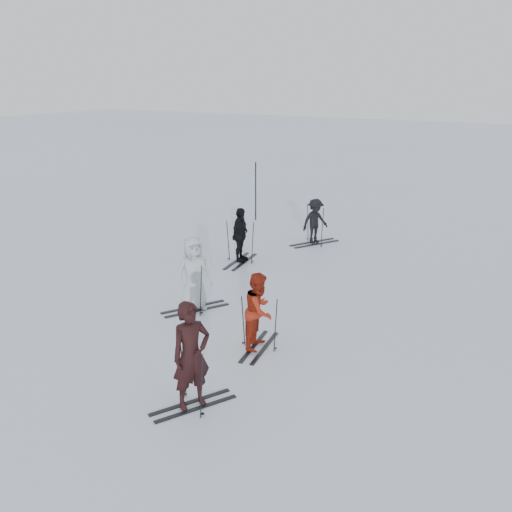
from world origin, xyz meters
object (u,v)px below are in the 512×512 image
at_px(skier_near_dark, 191,357).
at_px(skier_uphill_far, 315,222).
at_px(skier_uphill_left, 240,236).
at_px(skier_red, 259,312).
at_px(skier_grey, 194,274).
at_px(piste_marker, 256,191).

relative_size(skier_near_dark, skier_uphill_far, 1.26).
bearing_deg(skier_uphill_left, skier_red, -152.33).
distance_m(skier_grey, piste_marker, 8.99).
distance_m(skier_red, skier_uphill_far, 7.89).
distance_m(skier_uphill_left, piste_marker, 5.24).
relative_size(skier_uphill_left, skier_uphill_far, 1.10).
bearing_deg(skier_red, skier_near_dark, 172.77).
relative_size(skier_uphill_far, piste_marker, 0.66).
relative_size(skier_uphill_left, piste_marker, 0.73).
height_order(skier_red, skier_uphill_far, skier_red).
xyz_separation_m(skier_uphill_left, skier_uphill_far, (1.19, 2.90, -0.07)).
height_order(skier_near_dark, piste_marker, piste_marker).
bearing_deg(skier_near_dark, skier_grey, 63.33).
bearing_deg(skier_uphill_far, skier_red, -134.17).
bearing_deg(piste_marker, skier_uphill_far, -29.73).
bearing_deg(skier_grey, skier_near_dark, -114.13).
relative_size(skier_red, skier_uphill_far, 1.08).
height_order(skier_grey, skier_uphill_far, skier_grey).
relative_size(skier_near_dark, piste_marker, 0.83).
height_order(skier_uphill_left, skier_uphill_far, skier_uphill_left).
bearing_deg(skier_near_dark, skier_red, 30.37).
bearing_deg(piste_marker, skier_grey, -70.58).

